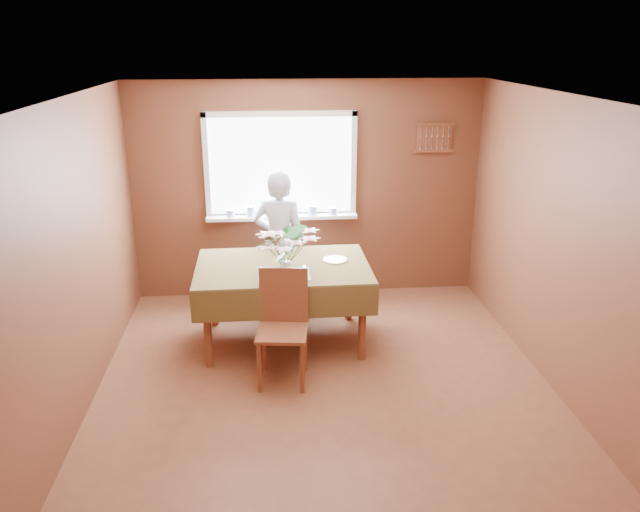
{
  "coord_description": "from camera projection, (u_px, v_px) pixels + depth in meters",
  "views": [
    {
      "loc": [
        -0.46,
        -4.77,
        2.93
      ],
      "look_at": [
        0.0,
        0.55,
        1.05
      ],
      "focal_mm": 35.0,
      "sensor_mm": 36.0,
      "label": 1
    }
  ],
  "objects": [
    {
      "name": "wall_front",
      "position": [
        371.0,
        411.0,
        2.96
      ],
      "size": [
        4.0,
        0.0,
        4.0
      ],
      "primitive_type": "plane",
      "rotation": [
        -1.57,
        0.0,
        0.0
      ],
      "color": "brown",
      "rests_on": "floor"
    },
    {
      "name": "table_knife",
      "position": [
        305.0,
        270.0,
        5.94
      ],
      "size": [
        0.03,
        0.22,
        0.0
      ],
      "primitive_type": "cube",
      "rotation": [
        0.0,
        0.0,
        0.05
      ],
      "color": "silver",
      "rests_on": "dining_table"
    },
    {
      "name": "chair_near",
      "position": [
        283.0,
        321.0,
        5.52
      ],
      "size": [
        0.49,
        0.49,
        1.01
      ],
      "rotation": [
        0.0,
        0.0,
        -0.12
      ],
      "color": "brown",
      "rests_on": "floor"
    },
    {
      "name": "window_assembly",
      "position": [
        281.0,
        184.0,
        7.08
      ],
      "size": [
        1.72,
        0.2,
        1.22
      ],
      "color": "white",
      "rests_on": "wall_back"
    },
    {
      "name": "spoon_rack",
      "position": [
        434.0,
        138.0,
        7.08
      ],
      "size": [
        0.44,
        0.05,
        0.33
      ],
      "color": "brown",
      "rests_on": "wall_back"
    },
    {
      "name": "wall_left",
      "position": [
        74.0,
        262.0,
        4.91
      ],
      "size": [
        0.0,
        4.5,
        4.5
      ],
      "primitive_type": "plane",
      "rotation": [
        1.57,
        0.0,
        1.57
      ],
      "color": "brown",
      "rests_on": "floor"
    },
    {
      "name": "wall_right",
      "position": [
        562.0,
        248.0,
        5.24
      ],
      "size": [
        0.0,
        4.5,
        4.5
      ],
      "primitive_type": "plane",
      "rotation": [
        1.57,
        0.0,
        -1.57
      ],
      "color": "brown",
      "rests_on": "floor"
    },
    {
      "name": "dining_table",
      "position": [
        283.0,
        275.0,
        6.12
      ],
      "size": [
        1.71,
        1.18,
        0.83
      ],
      "rotation": [
        0.0,
        0.0,
        0.01
      ],
      "color": "brown",
      "rests_on": "floor"
    },
    {
      "name": "seated_woman",
      "position": [
        280.0,
        242.0,
        6.83
      ],
      "size": [
        0.66,
        0.52,
        1.61
      ],
      "primitive_type": "imported",
      "rotation": [
        0.0,
        0.0,
        2.9
      ],
      "color": "white",
      "rests_on": "floor"
    },
    {
      "name": "ceiling",
      "position": [
        326.0,
        98.0,
        4.66
      ],
      "size": [
        4.5,
        4.5,
        0.0
      ],
      "primitive_type": "plane",
      "rotation": [
        3.14,
        0.0,
        0.0
      ],
      "color": "white",
      "rests_on": "wall_back"
    },
    {
      "name": "floor",
      "position": [
        325.0,
        389.0,
        5.49
      ],
      "size": [
        4.5,
        4.5,
        0.0
      ],
      "primitive_type": "plane",
      "color": "brown",
      "rests_on": "ground"
    },
    {
      "name": "chair_far",
      "position": [
        286.0,
        267.0,
        6.99
      ],
      "size": [
        0.5,
        0.5,
        0.9
      ],
      "rotation": [
        0.0,
        0.0,
        3.52
      ],
      "color": "brown",
      "rests_on": "floor"
    },
    {
      "name": "side_plate",
      "position": [
        335.0,
        260.0,
        6.22
      ],
      "size": [
        0.28,
        0.28,
        0.01
      ],
      "primitive_type": "cylinder",
      "rotation": [
        0.0,
        0.0,
        0.16
      ],
      "color": "white",
      "rests_on": "dining_table"
    },
    {
      "name": "wall_back",
      "position": [
        307.0,
        191.0,
        7.19
      ],
      "size": [
        4.0,
        0.0,
        4.0
      ],
      "primitive_type": "plane",
      "rotation": [
        1.57,
        0.0,
        0.0
      ],
      "color": "brown",
      "rests_on": "floor"
    },
    {
      "name": "flower_bouquet",
      "position": [
        285.0,
        244.0,
        5.75
      ],
      "size": [
        0.54,
        0.54,
        0.46
      ],
      "rotation": [
        0.0,
        0.0,
        -0.14
      ],
      "color": "white",
      "rests_on": "dining_table"
    }
  ]
}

